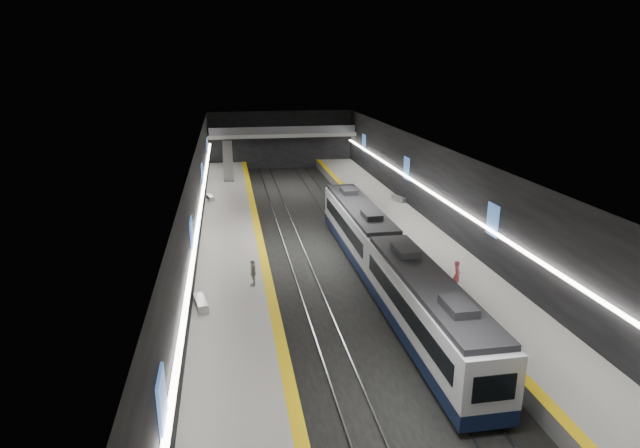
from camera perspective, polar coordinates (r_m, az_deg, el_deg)
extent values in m
plane|color=black|center=(43.32, 0.69, -2.90)|extent=(70.00, 70.00, 0.00)
cube|color=beige|center=(41.25, 0.73, 7.59)|extent=(20.00, 70.00, 0.04)
cube|color=black|center=(41.51, -12.99, 1.54)|extent=(0.04, 70.00, 8.00)
cube|color=black|center=(44.98, 13.35, 2.72)|extent=(0.04, 70.00, 8.00)
cube|color=black|center=(76.13, -4.19, 8.95)|extent=(20.00, 0.04, 8.00)
cube|color=slate|center=(42.49, -9.31, -2.83)|extent=(5.00, 70.00, 1.00)
cube|color=#9C9C97|center=(42.32, -9.34, -2.18)|extent=(5.00, 70.00, 0.02)
cube|color=yellow|center=(42.37, -6.37, -2.01)|extent=(0.60, 70.00, 0.02)
cube|color=slate|center=(45.06, 10.12, -1.70)|extent=(5.00, 70.00, 1.00)
cube|color=#9C9C97|center=(44.90, 10.15, -1.08)|extent=(5.00, 70.00, 0.02)
cube|color=yellow|center=(44.21, 7.47, -1.23)|extent=(0.60, 70.00, 0.02)
cube|color=gray|center=(42.86, -3.55, -3.07)|extent=(0.08, 70.00, 0.12)
cube|color=gray|center=(43.02, -1.64, -2.97)|extent=(0.08, 70.00, 0.12)
cube|color=gray|center=(43.64, 2.99, -2.69)|extent=(0.08, 70.00, 0.12)
cube|color=gray|center=(43.97, 4.82, -2.57)|extent=(0.08, 70.00, 0.12)
cube|color=#0F1A38|center=(29.95, 11.11, -11.34)|extent=(2.65, 15.00, 0.80)
cube|color=silver|center=(29.20, 11.29, -8.49)|extent=(2.65, 15.00, 2.50)
cube|color=black|center=(28.63, 11.46, -5.97)|extent=(2.44, 14.25, 0.30)
cube|color=black|center=(29.18, 11.30, -8.41)|extent=(2.69, 13.20, 1.00)
cube|color=black|center=(23.31, 18.10, -16.34)|extent=(1.85, 0.05, 1.20)
cube|color=#0F1A38|center=(43.06, 4.10, -2.01)|extent=(2.65, 15.00, 0.80)
cube|color=silver|center=(42.55, 4.15, 0.09)|extent=(2.65, 15.00, 2.50)
cube|color=black|center=(42.16, 4.19, 1.91)|extent=(2.44, 14.25, 0.30)
cube|color=black|center=(42.53, 4.15, 0.15)|extent=(2.69, 13.20, 1.00)
cube|color=black|center=(35.71, 7.04, -3.50)|extent=(1.85, 0.05, 1.20)
cube|color=#4170C4|center=(18.40, -16.46, -18.04)|extent=(0.10, 1.50, 2.20)
cube|color=#4170C4|center=(33.71, -13.52, -1.25)|extent=(0.10, 1.50, 2.20)
cube|color=#4170C4|center=(51.10, -12.44, 5.07)|extent=(0.10, 1.50, 2.20)
cube|color=#4170C4|center=(67.82, -11.94, 8.04)|extent=(0.10, 1.50, 2.20)
cube|color=#4170C4|center=(37.87, 17.95, 0.42)|extent=(0.10, 1.50, 2.20)
cube|color=#4170C4|center=(53.94, 9.20, 5.88)|extent=(0.10, 1.50, 2.20)
cube|color=#4170C4|center=(69.98, 4.69, 8.62)|extent=(0.10, 1.50, 2.20)
cube|color=white|center=(41.55, -12.70, 1.29)|extent=(0.25, 68.60, 0.12)
cube|color=white|center=(44.95, 13.10, 2.47)|extent=(0.25, 68.60, 0.12)
cube|color=gray|center=(74.02, -4.04, 9.50)|extent=(20.00, 3.00, 0.50)
cube|color=#47474C|center=(72.50, -3.93, 9.94)|extent=(19.60, 0.08, 1.00)
cube|color=#99999E|center=(67.06, -9.80, 6.67)|extent=(1.20, 7.50, 3.92)
cube|color=#99999E|center=(32.31, -12.62, -8.23)|extent=(0.95, 2.10, 0.50)
cube|color=#99999E|center=(56.29, -11.64, 2.79)|extent=(0.91, 1.83, 0.43)
cube|color=#99999E|center=(55.09, 8.42, 2.67)|extent=(1.13, 1.97, 0.47)
imported|color=#C74A5A|center=(34.65, 14.39, -5.33)|extent=(0.60, 0.77, 1.88)
imported|color=beige|center=(34.35, -7.15, -5.21)|extent=(0.64, 1.09, 1.75)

